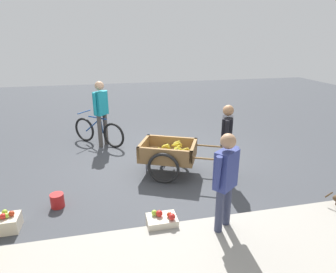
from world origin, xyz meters
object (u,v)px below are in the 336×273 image
object	(u,v)px
bicycle	(99,132)
cyclist_person	(101,108)
apple_crate	(4,223)
fruit_cart	(168,154)
plastic_bucket	(57,200)
vendor_person	(226,137)
mixed_fruit_crate	(162,223)
bystander_person	(226,177)

from	to	relation	value
bicycle	cyclist_person	size ratio (longest dim) A/B	0.76
cyclist_person	apple_crate	distance (m)	3.70
bicycle	fruit_cart	bearing A→B (deg)	124.49
plastic_bucket	vendor_person	bearing A→B (deg)	-173.81
cyclist_person	plastic_bucket	xyz separation A→B (m)	(0.80, 2.79, -0.90)
plastic_bucket	mixed_fruit_crate	size ratio (longest dim) A/B	0.54
vendor_person	bystander_person	world-z (taller)	bystander_person
cyclist_person	apple_crate	world-z (taller)	cyclist_person
plastic_bucket	bystander_person	xyz separation A→B (m)	(-2.43, 1.27, 0.80)
bicycle	bystander_person	world-z (taller)	bystander_person
plastic_bucket	bystander_person	distance (m)	2.86
mixed_fruit_crate	apple_crate	bearing A→B (deg)	-12.42
fruit_cart	cyclist_person	xyz separation A→B (m)	(1.31, -1.97, 0.58)
vendor_person	bicycle	size ratio (longest dim) A/B	1.18
apple_crate	cyclist_person	bearing A→B (deg)	-114.38
apple_crate	bystander_person	size ratio (longest dim) A/B	0.28
vendor_person	apple_crate	bearing A→B (deg)	12.14
bystander_person	mixed_fruit_crate	bearing A→B (deg)	-18.67
fruit_cart	bystander_person	world-z (taller)	bystander_person
mixed_fruit_crate	bystander_person	world-z (taller)	bystander_person
bicycle	plastic_bucket	bearing A→B (deg)	76.73
vendor_person	cyclist_person	bearing A→B (deg)	-46.18
bicycle	mixed_fruit_crate	size ratio (longest dim) A/B	2.93
bicycle	plastic_bucket	distance (m)	2.98
fruit_cart	cyclist_person	bearing A→B (deg)	-56.41
apple_crate	bicycle	bearing A→B (deg)	-112.09
bystander_person	bicycle	bearing A→B (deg)	-67.17
cyclist_person	mixed_fruit_crate	xyz separation A→B (m)	(-0.81, 3.77, -0.89)
cyclist_person	apple_crate	size ratio (longest dim) A/B	3.83
vendor_person	bystander_person	size ratio (longest dim) A/B	0.98
bicycle	bystander_person	bearing A→B (deg)	112.83
bicycle	plastic_bucket	size ratio (longest dim) A/B	5.39
cyclist_person	bicycle	bearing A→B (deg)	-41.28
vendor_person	plastic_bucket	bearing A→B (deg)	6.19
bystander_person	vendor_person	bearing A→B (deg)	-113.91
bicycle	plastic_bucket	world-z (taller)	bicycle
mixed_fruit_crate	bystander_person	distance (m)	1.19
fruit_cart	mixed_fruit_crate	distance (m)	1.90
mixed_fruit_crate	bystander_person	bearing A→B (deg)	161.33
fruit_cart	bystander_person	size ratio (longest dim) A/B	1.17
cyclist_person	apple_crate	bearing A→B (deg)	65.62
fruit_cart	bystander_person	bearing A→B (deg)	98.91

